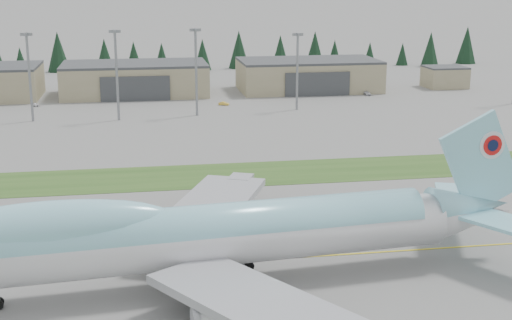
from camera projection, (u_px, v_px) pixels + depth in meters
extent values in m
plane|color=slate|center=(247.00, 261.00, 100.59)|extent=(7000.00, 7000.00, 0.00)
cube|color=#2B4E1C|center=(213.00, 176.00, 143.55)|extent=(400.00, 18.00, 0.08)
cube|color=gold|center=(247.00, 261.00, 100.59)|extent=(400.00, 0.40, 0.02)
cylinder|color=silver|center=(219.00, 238.00, 91.50)|extent=(61.67, 12.73, 7.11)
cylinder|color=#85CAD9|center=(211.00, 229.00, 90.90)|extent=(57.26, 11.78, 6.57)
ellipsoid|color=#85CAD9|center=(49.00, 228.00, 85.50)|extent=(30.63, 8.80, 6.57)
cone|color=silver|center=(470.00, 215.00, 100.43)|extent=(13.72, 8.15, 6.97)
cone|color=#85CAD9|center=(470.00, 206.00, 100.10)|extent=(12.57, 7.43, 6.35)
cube|color=#85CAD9|center=(481.00, 164.00, 98.83)|extent=(13.26, 1.88, 15.10)
cylinder|color=silver|center=(489.00, 144.00, 98.91)|extent=(3.94, 0.58, 3.94)
cylinder|color=red|center=(488.00, 144.00, 99.01)|extent=(2.85, 0.48, 2.85)
cylinder|color=#0C1433|center=(488.00, 144.00, 99.11)|extent=(1.65, 0.37, 1.64)
cube|color=#85CAD9|center=(460.00, 196.00, 106.95)|extent=(10.24, 13.55, 0.50)
cube|color=#85CAD9|center=(511.00, 224.00, 94.66)|extent=(11.74, 13.71, 0.50)
cube|color=#93949A|center=(209.00, 209.00, 109.43)|extent=(22.26, 34.30, 1.09)
cube|color=#93949A|center=(275.00, 312.00, 75.63)|extent=(26.71, 33.15, 1.09)
cylinder|color=silver|center=(181.00, 234.00, 104.61)|extent=(5.92, 3.25, 2.74)
cylinder|color=silver|center=(204.00, 210.00, 115.46)|extent=(5.92, 3.25, 2.74)
cylinder|color=silver|center=(220.00, 317.00, 79.01)|extent=(5.92, 3.25, 2.74)
cylinder|color=gray|center=(203.00, 265.00, 95.40)|extent=(0.67, 0.67, 2.85)
cylinder|color=gray|center=(212.00, 285.00, 89.25)|extent=(0.67, 0.67, 2.85)
cylinder|color=gray|center=(242.00, 261.00, 96.75)|extent=(0.67, 0.67, 2.85)
cylinder|color=gray|center=(254.00, 281.00, 90.61)|extent=(0.67, 0.67, 2.85)
cylinder|color=black|center=(203.00, 271.00, 95.59)|extent=(1.36, 0.67, 1.31)
cylinder|color=black|center=(212.00, 291.00, 89.44)|extent=(1.36, 0.67, 1.31)
cylinder|color=black|center=(242.00, 267.00, 96.94)|extent=(1.36, 0.67, 1.31)
cylinder|color=black|center=(254.00, 286.00, 90.80)|extent=(1.36, 0.67, 1.31)
cube|color=gray|center=(135.00, 80.00, 240.14)|extent=(48.00, 26.00, 10.00)
cube|color=#36383B|center=(134.00, 64.00, 238.79)|extent=(48.00, 26.00, 0.80)
cube|color=#36383B|center=(135.00, 89.00, 227.70)|extent=(22.08, 0.60, 8.00)
cube|color=gray|center=(308.00, 76.00, 249.74)|extent=(48.00, 26.00, 10.00)
cube|color=#36383B|center=(309.00, 61.00, 248.39)|extent=(48.00, 26.00, 0.80)
cube|color=#36383B|center=(318.00, 84.00, 237.30)|extent=(22.08, 0.60, 8.00)
cube|color=gray|center=(445.00, 78.00, 256.21)|extent=(14.00, 12.00, 7.00)
cube|color=#36383B|center=(445.00, 67.00, 255.26)|extent=(14.00, 12.00, 0.60)
cylinder|color=gray|center=(30.00, 79.00, 194.48)|extent=(0.70, 0.70, 23.40)
cube|color=gray|center=(26.00, 34.00, 191.44)|extent=(3.20, 3.20, 0.80)
cylinder|color=gray|center=(117.00, 77.00, 195.76)|extent=(0.70, 0.70, 24.08)
cube|color=gray|center=(115.00, 31.00, 192.64)|extent=(3.20, 3.20, 0.80)
cylinder|color=gray|center=(196.00, 74.00, 202.52)|extent=(0.70, 0.70, 23.96)
cube|color=gray|center=(195.00, 30.00, 199.41)|extent=(3.20, 3.20, 0.80)
cylinder|color=gray|center=(297.00, 73.00, 211.65)|extent=(0.70, 0.70, 21.97)
cube|color=gray|center=(298.00, 34.00, 208.80)|extent=(3.20, 3.20, 0.80)
imported|color=silver|center=(35.00, 106.00, 219.79)|extent=(2.87, 3.35, 1.09)
imported|color=gold|center=(224.00, 105.00, 221.64)|extent=(3.48, 2.56, 1.09)
imported|color=#B1B2B7|center=(367.00, 95.00, 240.28)|extent=(1.98, 4.46, 1.27)
cone|color=black|center=(20.00, 61.00, 288.33)|extent=(6.27, 6.27, 11.20)
cone|color=black|center=(58.00, 52.00, 297.13)|extent=(9.35, 9.35, 16.69)
cone|color=black|center=(105.00, 56.00, 294.20)|extent=(7.90, 7.90, 14.11)
cone|color=black|center=(134.00, 57.00, 296.58)|extent=(7.15, 7.15, 12.77)
cone|color=black|center=(162.00, 57.00, 300.61)|extent=(6.64, 6.64, 11.86)
cone|color=black|center=(202.00, 55.00, 302.82)|extent=(7.39, 7.39, 13.20)
cone|color=black|center=(239.00, 49.00, 308.91)|extent=(9.06, 9.06, 16.17)
cone|color=black|center=(280.00, 52.00, 306.03)|extent=(8.14, 8.14, 14.53)
cone|color=black|center=(315.00, 50.00, 309.84)|extent=(8.90, 8.90, 15.89)
cone|color=black|center=(335.00, 54.00, 311.01)|extent=(6.76, 6.76, 12.08)
cone|color=black|center=(370.00, 54.00, 319.76)|extent=(5.80, 5.80, 10.36)
cone|color=black|center=(402.00, 54.00, 320.11)|extent=(5.62, 5.62, 10.04)
cone|color=black|center=(430.00, 49.00, 315.62)|extent=(8.45, 8.45, 15.09)
cone|color=black|center=(467.00, 45.00, 325.93)|extent=(9.40, 9.40, 16.79)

